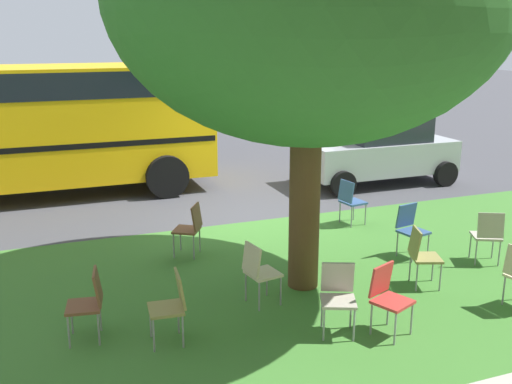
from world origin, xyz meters
TOP-DOWN VIEW (x-y plane):
  - ground at (0.00, 0.00)m, footprint 80.00×80.00m
  - grass_verge at (0.00, 3.20)m, footprint 48.00×6.00m
  - chair_0 at (-1.80, 2.85)m, footprint 0.49×0.50m
  - chair_1 at (2.51, 4.22)m, footprint 0.46×0.45m
  - chair_2 at (-1.70, 1.04)m, footprint 0.48×0.48m
  - chair_3 at (1.58, 1.54)m, footprint 0.57×0.57m
  - chair_4 at (3.41, 3.81)m, footprint 0.48×0.48m
  - chair_6 at (-0.00, 4.94)m, footprint 0.54×0.55m
  - chair_7 at (-2.74, 3.57)m, footprint 0.55×0.56m
  - chair_8 at (1.19, 3.65)m, footprint 0.49×0.48m
  - chair_9 at (-1.23, 3.92)m, footprint 0.54×0.53m
  - chair_10 at (0.55, 4.69)m, footprint 0.54×0.55m
  - parked_car at (-3.97, -1.60)m, footprint 3.70×1.92m

SIDE VIEW (x-z plane):
  - ground at x=0.00m, z-range 0.00..0.00m
  - grass_verge at x=0.00m, z-range 0.00..0.01m
  - chair_0 at x=-1.80m, z-range 0.08..0.96m
  - chair_1 at x=2.51m, z-range 0.08..0.96m
  - chair_2 at x=-1.70m, z-range 0.08..0.96m
  - chair_3 at x=1.58m, z-range 0.08..0.96m
  - chair_4 at x=3.41m, z-range 0.08..0.96m
  - chair_6 at x=0.00m, z-range 0.08..0.96m
  - chair_7 at x=-2.74m, z-range 0.08..0.96m
  - chair_8 at x=1.19m, z-range 0.08..0.96m
  - chair_9 at x=-1.23m, z-range 0.08..0.96m
  - chair_10 at x=0.55m, z-range 0.08..0.96m
  - parked_car at x=-3.97m, z-range 0.01..1.66m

